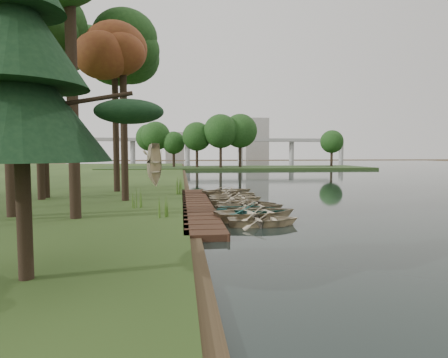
{
  "coord_description": "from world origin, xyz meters",
  "views": [
    {
      "loc": [
        -2.47,
        -20.6,
        3.1
      ],
      "look_at": [
        0.07,
        1.4,
        1.56
      ],
      "focal_mm": 30.0,
      "sensor_mm": 36.0,
      "label": 1
    }
  ],
  "objects": [
    {
      "name": "reeds_1",
      "position": [
        -4.75,
        -1.27,
        0.77
      ],
      "size": [
        0.6,
        0.6,
        0.94
      ],
      "primitive_type": "cone",
      "color": "#3F661E",
      "rests_on": "bank"
    },
    {
      "name": "tree_6",
      "position": [
        -10.79,
        10.63,
        11.23
      ],
      "size": [
        4.21,
        4.21,
        12.92
      ],
      "color": "black",
      "rests_on": "bank"
    },
    {
      "name": "reeds_2",
      "position": [
        -2.6,
        4.92,
        0.8
      ],
      "size": [
        0.6,
        0.6,
        1.0
      ],
      "primitive_type": "cone",
      "color": "#3F661E",
      "rests_on": "bank"
    },
    {
      "name": "peninsula",
      "position": [
        8.0,
        50.0,
        0.23
      ],
      "size": [
        50.0,
        14.0,
        0.45
      ],
      "primitive_type": "cube",
      "color": "#2B421D",
      "rests_on": "ground"
    },
    {
      "name": "rowboat_8",
      "position": [
        0.92,
        4.65,
        0.39
      ],
      "size": [
        3.68,
        2.94,
        0.68
      ],
      "primitive_type": "imported",
      "rotation": [
        0.0,
        0.0,
        1.38
      ],
      "color": "tan",
      "rests_on": "water"
    },
    {
      "name": "rowboat_4",
      "position": [
        1.11,
        -0.46,
        0.38
      ],
      "size": [
        3.68,
        3.0,
        0.67
      ],
      "primitive_type": "imported",
      "rotation": [
        0.0,
        0.0,
        1.33
      ],
      "color": "tan",
      "rests_on": "water"
    },
    {
      "name": "building_b",
      "position": [
        -5.0,
        145.0,
        6.0
      ],
      "size": [
        8.0,
        8.0,
        12.0
      ],
      "primitive_type": "cube",
      "color": "#A5A5A0",
      "rests_on": "ground"
    },
    {
      "name": "bridge",
      "position": [
        12.31,
        120.0,
        7.08
      ],
      "size": [
        95.9,
        4.0,
        8.6
      ],
      "color": "#A5A5A0",
      "rests_on": "ground"
    },
    {
      "name": "rowboat_6",
      "position": [
        0.85,
        1.91,
        0.39
      ],
      "size": [
        3.41,
        2.52,
        0.68
      ],
      "primitive_type": "imported",
      "rotation": [
        0.0,
        0.0,
        1.62
      ],
      "color": "tan",
      "rests_on": "water"
    },
    {
      "name": "tree_4",
      "position": [
        -7.13,
        7.29,
        10.46
      ],
      "size": [
        4.56,
        4.56,
        12.22
      ],
      "color": "black",
      "rests_on": "bank"
    },
    {
      "name": "far_trees",
      "position": [
        4.67,
        50.0,
        6.43
      ],
      "size": [
        45.6,
        5.6,
        8.8
      ],
      "color": "black",
      "rests_on": "peninsula"
    },
    {
      "name": "rowboat_0",
      "position": [
        0.95,
        -5.33,
        0.36
      ],
      "size": [
        3.04,
        2.18,
        0.63
      ],
      "primitive_type": "imported",
      "rotation": [
        0.0,
        0.0,
        1.58
      ],
      "color": "tan",
      "rests_on": "water"
    },
    {
      "name": "ground",
      "position": [
        0.0,
        0.0,
        0.0
      ],
      "size": [
        300.0,
        300.0,
        0.0
      ],
      "primitive_type": "plane",
      "color": "#3D2F1D"
    },
    {
      "name": "boardwalk",
      "position": [
        -1.6,
        0.0,
        0.15
      ],
      "size": [
        1.6,
        16.0,
        0.3
      ],
      "primitive_type": "cube",
      "color": "#372115",
      "rests_on": "ground"
    },
    {
      "name": "building_a",
      "position": [
        30.0,
        140.0,
        9.0
      ],
      "size": [
        10.0,
        8.0,
        18.0
      ],
      "primitive_type": "cube",
      "color": "#A5A5A0",
      "rests_on": "ground"
    },
    {
      "name": "rowboat_5",
      "position": [
        0.75,
        0.54,
        0.37
      ],
      "size": [
        3.66,
        3.2,
        0.63
      ],
      "primitive_type": "imported",
      "rotation": [
        0.0,
        0.0,
        1.17
      ],
      "color": "tan",
      "rests_on": "water"
    },
    {
      "name": "tree_3",
      "position": [
        -10.84,
        2.9,
        10.21
      ],
      "size": [
        5.18,
        5.18,
        12.19
      ],
      "color": "black",
      "rests_on": "bank"
    },
    {
      "name": "rowboat_9",
      "position": [
        0.91,
        5.82,
        0.44
      ],
      "size": [
        4.5,
        3.89,
        0.78
      ],
      "primitive_type": "imported",
      "rotation": [
        0.0,
        0.0,
        1.95
      ],
      "color": "tan",
      "rests_on": "water"
    },
    {
      "name": "reeds_0",
      "position": [
        -3.26,
        -4.24,
        0.73
      ],
      "size": [
        0.6,
        0.6,
        0.87
      ],
      "primitive_type": "cone",
      "color": "#3F661E",
      "rests_on": "bank"
    },
    {
      "name": "rowboat_2",
      "position": [
        1.01,
        -2.98,
        0.41
      ],
      "size": [
        4.03,
        3.35,
        0.72
      ],
      "primitive_type": "imported",
      "rotation": [
        0.0,
        0.0,
        1.29
      ],
      "color": "#297269",
      "rests_on": "water"
    },
    {
      "name": "reeds_3",
      "position": [
        -2.61,
        8.66,
        0.83
      ],
      "size": [
        0.6,
        0.6,
        1.06
      ],
      "primitive_type": "cone",
      "color": "#3F661E",
      "rests_on": "bank"
    },
    {
      "name": "rowboat_1",
      "position": [
        0.95,
        -3.96,
        0.45
      ],
      "size": [
        4.33,
        3.47,
        0.8
      ],
      "primitive_type": "imported",
      "rotation": [
        0.0,
        0.0,
        1.77
      ],
      "color": "tan",
      "rests_on": "water"
    },
    {
      "name": "rowboat_10",
      "position": [
        1.23,
        6.88,
        0.36
      ],
      "size": [
        3.14,
        2.36,
        0.62
      ],
      "primitive_type": "imported",
      "rotation": [
        0.0,
        0.0,
        1.65
      ],
      "color": "tan",
      "rests_on": "water"
    },
    {
      "name": "rowboat_7",
      "position": [
        0.89,
        3.31,
        0.37
      ],
      "size": [
        3.26,
        2.46,
        0.64
      ],
      "primitive_type": "imported",
      "rotation": [
        0.0,
        0.0,
        1.66
      ],
      "color": "tan",
      "rests_on": "water"
    },
    {
      "name": "stored_rowboat",
      "position": [
        -4.59,
        10.57,
        0.67
      ],
      "size": [
        4.4,
        4.05,
        0.74
      ],
      "primitive_type": "imported",
      "rotation": [
        3.14,
        0.0,
        1.03
      ],
      "color": "tan",
      "rests_on": "bank"
    },
    {
      "name": "pine_tree",
      "position": [
        -5.91,
        -12.0,
        4.96
      ],
      "size": [
        3.8,
        3.8,
        7.72
      ],
      "color": "black",
      "rests_on": "bank"
    },
    {
      "name": "rowboat_3",
      "position": [
        1.09,
        -1.82,
        0.41
      ],
      "size": [
        3.58,
        2.62,
        0.72
      ],
      "primitive_type": "imported",
      "rotation": [
        0.0,
        0.0,
        1.61
      ],
      "color": "tan",
      "rests_on": "water"
    },
    {
      "name": "tree_2",
      "position": [
        -5.75,
        1.85,
        8.82
      ],
      "size": [
        3.75,
        3.75,
        10.26
      ],
      "color": "black",
      "rests_on": "bank"
    }
  ]
}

